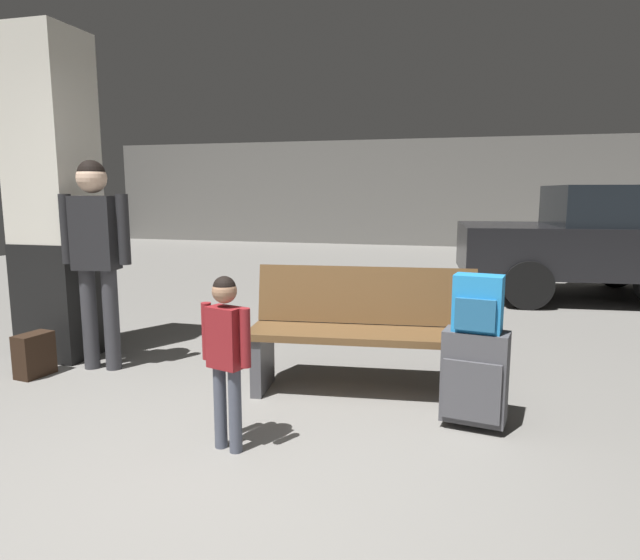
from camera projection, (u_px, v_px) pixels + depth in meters
ground_plane at (360, 320)px, 6.46m from camera, size 18.00×18.00×0.10m
garage_back_wall at (425, 193)px, 14.68m from camera, size 18.00×0.12×2.80m
structural_pillar at (55, 200)px, 4.73m from camera, size 0.57×0.57×2.74m
bench at (363, 332)px, 3.96m from camera, size 1.65×0.69×0.89m
suitcase at (475, 377)px, 3.36m from camera, size 0.41×0.28×0.60m
backpack_bright at (478, 304)px, 3.29m from camera, size 0.30×0.23×0.34m
child at (226, 345)px, 3.03m from camera, size 0.32×0.23×0.98m
adult at (96, 243)px, 4.39m from camera, size 0.57×0.24×1.67m
backpack_dark_floor at (34, 355)px, 4.34m from camera, size 0.22×0.30×0.34m
parked_car_near at (625, 240)px, 7.29m from camera, size 4.24×2.09×1.51m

